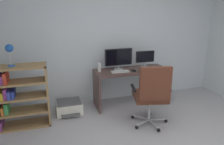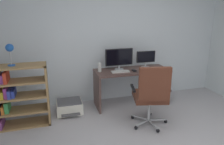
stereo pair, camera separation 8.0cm
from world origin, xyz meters
name	(u,v)px [view 2 (the right image)]	position (x,y,z in m)	size (l,w,h in m)	color
wall_back	(112,39)	(0.00, 2.27, 1.30)	(4.79, 0.10, 2.60)	silver
desk	(132,79)	(0.28, 1.82, 0.54)	(1.46, 0.57, 0.73)	brown
monitor_main	(119,58)	(0.04, 1.92, 0.97)	(0.55, 0.18, 0.41)	#B2B5B7
monitor_secondary	(146,58)	(0.61, 1.92, 0.93)	(0.39, 0.18, 0.34)	#B2B5B7
keyboard	(120,72)	(0.01, 1.73, 0.74)	(0.34, 0.13, 0.02)	silver
computer_mouse	(134,71)	(0.27, 1.71, 0.75)	(0.06, 0.10, 0.03)	black
desktop_speaker	(100,67)	(-0.37, 1.87, 0.81)	(0.07, 0.07, 0.17)	silver
office_chair	(151,93)	(0.25, 0.90, 0.59)	(0.66, 0.64, 1.07)	#B7BABC
bookshelf	(11,96)	(-1.90, 1.54, 0.53)	(0.94, 0.35, 1.04)	#997446
desk_lamp	(10,50)	(-1.83, 1.54, 1.29)	(0.12, 0.12, 0.34)	#1E55AE
printer	(69,107)	(-0.98, 1.79, 0.12)	(0.47, 0.48, 0.24)	silver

